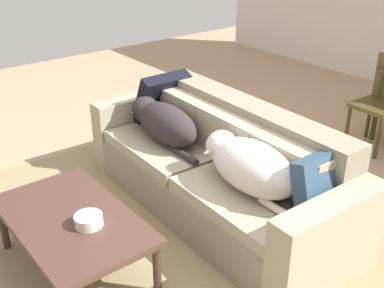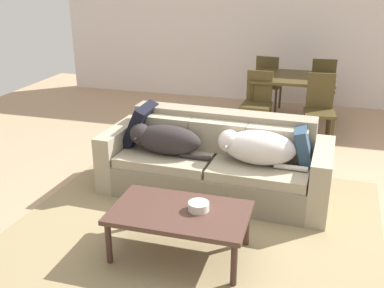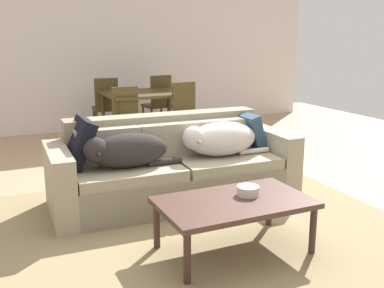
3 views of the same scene
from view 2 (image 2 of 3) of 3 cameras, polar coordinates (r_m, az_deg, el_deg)
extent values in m
plane|color=tan|center=(4.63, 5.25, -7.48)|extent=(10.00, 10.00, 0.00)
cube|color=silver|center=(8.08, 11.29, 14.62)|extent=(8.00, 0.12, 2.70)
cube|color=#93815A|center=(4.07, -0.25, -11.63)|extent=(3.36, 3.41, 0.01)
cube|color=gray|center=(4.75, 2.79, -4.39)|extent=(1.99, 0.95, 0.33)
cube|color=tan|center=(4.80, -2.79, -1.29)|extent=(0.98, 0.88, 0.10)
cube|color=tan|center=(4.57, 8.76, -2.74)|extent=(0.98, 0.88, 0.10)
cube|color=gray|center=(4.86, 3.90, 2.01)|extent=(1.96, 0.31, 0.38)
cube|color=tan|center=(4.88, -3.58, 1.71)|extent=(0.60, 0.18, 0.32)
cube|color=tan|center=(4.70, 3.31, 0.94)|extent=(0.60, 0.18, 0.32)
cube|color=tan|center=(4.59, 10.62, 0.11)|extent=(0.60, 0.18, 0.32)
cube|color=tan|center=(5.05, -8.94, -1.21)|extent=(0.22, 0.88, 0.62)
cube|color=tan|center=(4.55, 15.94, -4.38)|extent=(0.22, 0.88, 0.62)
ellipsoid|color=#2A2525|center=(4.63, -3.07, 0.54)|extent=(0.71, 0.33, 0.31)
sphere|color=#2A2525|center=(4.71, -6.54, 1.29)|extent=(0.22, 0.22, 0.22)
cone|color=black|center=(4.63, -7.03, 0.77)|extent=(0.10, 0.12, 0.10)
cylinder|color=#2A2525|center=(4.52, 0.40, -1.62)|extent=(0.32, 0.06, 0.05)
ellipsoid|color=silver|center=(4.44, 8.54, -0.45)|extent=(0.72, 0.41, 0.33)
sphere|color=silver|center=(4.46, 4.73, 0.37)|extent=(0.23, 0.23, 0.23)
cone|color=#9E9892|center=(4.37, 4.41, -0.21)|extent=(0.11, 0.13, 0.10)
cylinder|color=silver|center=(4.38, 12.36, -2.91)|extent=(0.32, 0.06, 0.05)
cube|color=black|center=(4.95, -6.59, 2.45)|extent=(0.29, 0.46, 0.46)
cube|color=#2D475E|center=(4.55, 13.97, -0.25)|extent=(0.21, 0.38, 0.39)
cube|color=#4A3027|center=(3.66, -1.55, -8.66)|extent=(1.11, 0.66, 0.04)
cylinder|color=#3F2921|center=(3.72, -10.46, -12.25)|extent=(0.05, 0.05, 0.37)
cylinder|color=#3F2921|center=(3.44, 5.31, -14.97)|extent=(0.05, 0.05, 0.37)
cylinder|color=#3F2921|center=(4.15, -7.05, -8.25)|extent=(0.05, 0.05, 0.37)
cylinder|color=#3F2921|center=(3.90, 6.92, -10.27)|extent=(0.05, 0.05, 0.37)
cylinder|color=silver|center=(3.64, 0.84, -7.87)|extent=(0.17, 0.17, 0.07)
cube|color=#43371B|center=(6.88, 12.72, 8.18)|extent=(1.18, 0.96, 0.04)
cylinder|color=#392F17|center=(6.60, 7.50, 4.63)|extent=(0.05, 0.05, 0.71)
cylinder|color=#392F17|center=(6.54, 16.91, 3.72)|extent=(0.05, 0.05, 0.71)
cylinder|color=#392F17|center=(7.43, 8.56, 6.43)|extent=(0.05, 0.05, 0.71)
cylinder|color=#392F17|center=(7.37, 16.94, 5.63)|extent=(0.05, 0.05, 0.71)
cube|color=#43371B|center=(6.40, 8.10, 4.80)|extent=(0.42, 0.42, 0.04)
cube|color=#43371B|center=(6.51, 8.52, 7.24)|extent=(0.36, 0.05, 0.44)
cylinder|color=#3C3218|center=(6.34, 6.20, 2.58)|extent=(0.04, 0.04, 0.41)
cylinder|color=#3C3218|center=(6.28, 9.23, 2.25)|extent=(0.04, 0.04, 0.41)
cylinder|color=#3C3218|center=(6.66, 6.85, 3.46)|extent=(0.04, 0.04, 0.41)
cylinder|color=#3C3218|center=(6.60, 9.73, 3.15)|extent=(0.04, 0.04, 0.41)
cube|color=#43371B|center=(6.27, 15.81, 3.75)|extent=(0.44, 0.44, 0.04)
cube|color=#43371B|center=(6.37, 15.91, 6.47)|extent=(0.36, 0.07, 0.48)
cylinder|color=#3C3218|center=(6.16, 14.16, 1.44)|extent=(0.04, 0.04, 0.40)
cylinder|color=#3C3218|center=(6.20, 17.29, 1.23)|extent=(0.04, 0.04, 0.40)
cylinder|color=#3C3218|center=(6.48, 14.00, 2.43)|extent=(0.04, 0.04, 0.40)
cylinder|color=#3C3218|center=(6.52, 16.98, 2.23)|extent=(0.04, 0.04, 0.40)
cube|color=#43371B|center=(7.65, 9.64, 7.36)|extent=(0.44, 0.44, 0.04)
cube|color=#43371B|center=(7.42, 9.43, 9.01)|extent=(0.36, 0.08, 0.48)
cylinder|color=#3C3218|center=(7.83, 11.04, 5.89)|extent=(0.04, 0.04, 0.41)
cylinder|color=#3C3218|center=(7.90, 8.62, 6.18)|extent=(0.04, 0.04, 0.41)
cylinder|color=#3C3218|center=(7.51, 10.50, 5.28)|extent=(0.04, 0.04, 0.41)
cylinder|color=#3C3218|center=(7.58, 7.98, 5.58)|extent=(0.04, 0.04, 0.41)
cube|color=#43371B|center=(7.54, 15.94, 6.67)|extent=(0.43, 0.43, 0.04)
cube|color=#43371B|center=(7.30, 16.25, 8.34)|extent=(0.36, 0.07, 0.49)
cylinder|color=#3C3218|center=(7.77, 16.94, 5.26)|extent=(0.04, 0.04, 0.41)
cylinder|color=#3C3218|center=(7.74, 14.43, 5.45)|extent=(0.04, 0.04, 0.41)
cylinder|color=#3C3218|center=(7.45, 17.16, 4.56)|extent=(0.04, 0.04, 0.41)
cylinder|color=#3C3218|center=(7.42, 14.55, 4.76)|extent=(0.04, 0.04, 0.41)
camera|label=1|loc=(2.51, 50.47, 10.85)|focal=44.53mm
camera|label=3|loc=(2.66, -63.35, -4.50)|focal=42.40mm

